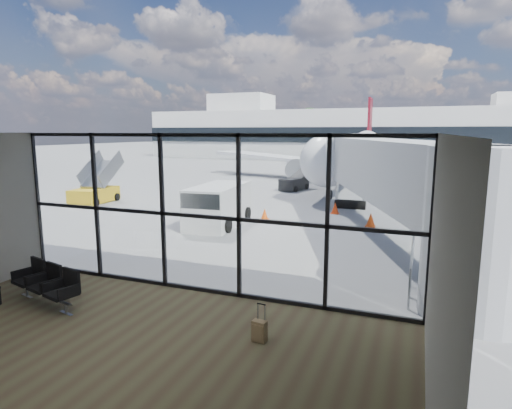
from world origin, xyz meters
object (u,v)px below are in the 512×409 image
Objects in this scene: airliner at (355,152)px; mobile_stairs at (95,193)px; service_van at (218,205)px; belt_loader at (295,183)px; seating_row at (49,282)px; suitcase at (259,331)px.

mobile_stairs is at bearing -125.95° from airliner.
service_van is 1.21× the size of mobile_stairs.
belt_loader is 0.97× the size of mobile_stairs.
suitcase is at bearing 14.65° from seating_row.
suitcase is 0.03× the size of airliner.
seating_row is 5.99m from suitcase.
belt_loader is at bearing 111.39° from suitcase.
belt_loader is (-0.06, 13.73, -0.46)m from service_van.
airliner is 23.34m from service_van.
belt_loader reaches higher than seating_row.
service_van is at bearing -76.96° from belt_loader.
airliner is 24.03m from mobile_stairs.
airliner is at bearing 77.44° from service_van.
service_van is at bearing -23.27° from mobile_stairs.
service_van is 13.74m from belt_loader.
service_van is 1.25× the size of belt_loader.
belt_loader is at bearing 39.52° from mobile_stairs.
mobile_stairs is at bearing 157.48° from service_van.
belt_loader is (-3.19, -9.34, -2.10)m from airliner.
seating_row is 33.54m from airliner.
service_van is (-0.05, 10.27, 0.42)m from seating_row.
seating_row is at bearing -94.55° from service_van.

